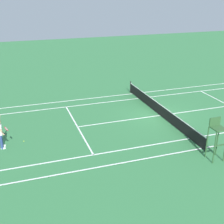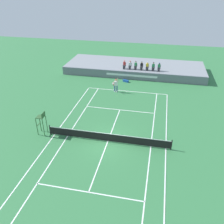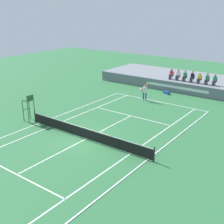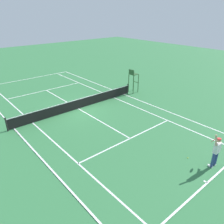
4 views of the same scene
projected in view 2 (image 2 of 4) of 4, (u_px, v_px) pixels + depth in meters
name	position (u px, v px, depth m)	size (l,w,h in m)	color
ground_plane	(108.00, 141.00, 22.98)	(80.00, 80.00, 0.00)	#337542
court	(108.00, 141.00, 22.97)	(11.08, 23.88, 0.03)	#337542
net	(108.00, 137.00, 22.72)	(11.98, 0.10, 1.07)	black
barrier_wall	(132.00, 76.00, 36.63)	(22.42, 0.25, 1.26)	slate
bleacher_platform	(135.00, 68.00, 39.88)	(22.42, 7.39, 1.26)	gray
spectator_seated_0	(124.00, 65.00, 37.25)	(0.44, 0.60, 1.26)	#474C56
spectator_seated_1	(130.00, 65.00, 37.09)	(0.44, 0.60, 1.26)	#474C56
spectator_seated_2	(136.00, 66.00, 36.93)	(0.44, 0.60, 1.26)	#474C56
spectator_seated_3	(142.00, 66.00, 36.76)	(0.44, 0.60, 1.26)	#474C56
spectator_seated_4	(147.00, 66.00, 36.61)	(0.44, 0.60, 1.26)	#474C56
spectator_seated_5	(153.00, 67.00, 36.44)	(0.44, 0.60, 1.26)	#474C56
spectator_seated_6	(159.00, 67.00, 36.28)	(0.44, 0.60, 1.26)	#474C56
tennis_player	(116.00, 85.00, 32.46)	(0.77, 0.62, 2.08)	navy
tennis_ball	(117.00, 96.00, 31.77)	(0.07, 0.07, 0.07)	#D1E533
umpire_chair	(42.00, 120.00, 23.42)	(0.77, 0.77, 2.44)	#2D562D
equipment_bag	(126.00, 81.00, 35.99)	(0.96, 0.61, 0.32)	#194799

